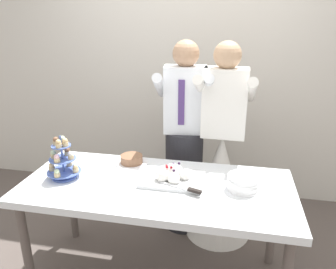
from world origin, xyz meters
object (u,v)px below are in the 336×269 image
Objects in this scene: plate_stack at (243,183)px; person_groom at (184,150)px; main_cake_tray at (172,176)px; cupcake_stand at (63,161)px; dessert_table at (157,194)px; person_bride at (220,173)px; round_cake at (132,160)px.

plate_stack is 0.80m from person_groom.
person_groom is (-0.01, 0.62, -0.07)m from main_cake_tray.
dessert_table is at bearing 3.00° from cupcake_stand.
main_cake_tray is at bearing 32.36° from dessert_table.
dessert_table is at bearing -122.30° from person_bride.
cupcake_stand reaches higher than main_cake_tray.
round_cake is at bearing -151.08° from person_bride.
plate_stack is at bearing -74.94° from person_bride.
person_bride is (0.32, -0.04, -0.16)m from person_groom.
cupcake_stand is 1.03m from person_groom.
plate_stack is 0.85m from round_cake.
dessert_table is 4.20× the size of main_cake_tray.
cupcake_stand is at bearing -177.00° from dessert_table.
main_cake_tray is at bearing 7.10° from cupcake_stand.
cupcake_stand reaches higher than plate_stack.
plate_stack reaches higher than round_cake.
main_cake_tray is 0.26× the size of person_groom.
person_bride is at bearing 28.92° from round_cake.
person_groom is at bearing 50.27° from round_cake.
cupcake_stand is at bearing -147.54° from person_bride.
cupcake_stand is 1.28m from person_bride.
cupcake_stand is at bearing -176.61° from plate_stack.
cupcake_stand is at bearing -172.90° from main_cake_tray.
round_cake is at bearing 148.88° from main_cake_tray.
person_groom is (-0.48, 0.64, -0.08)m from plate_stack.
dessert_table is at bearing -147.64° from main_cake_tray.
main_cake_tray is at bearing -89.02° from person_groom.
dessert_table is 0.76m from person_bride.
dessert_table is 0.16m from main_cake_tray.
plate_stack is (0.56, 0.04, 0.12)m from dessert_table.
cupcake_stand is (-0.65, -0.03, 0.20)m from dessert_table.
person_bride is (0.40, 0.63, -0.12)m from dessert_table.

